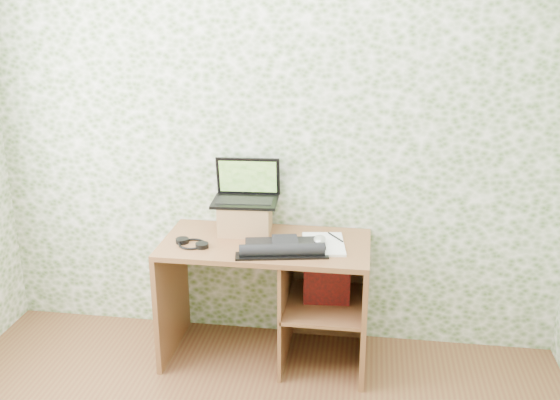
% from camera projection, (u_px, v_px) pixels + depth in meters
% --- Properties ---
extents(wall_back, '(3.50, 0.00, 3.50)m').
position_uv_depth(wall_back, '(274.00, 137.00, 3.72)').
color(wall_back, white).
rests_on(wall_back, ground).
extents(desk, '(1.20, 0.60, 0.75)m').
position_uv_depth(desk, '(280.00, 283.00, 3.70)').
color(desk, brown).
rests_on(desk, floor).
extents(riser, '(0.32, 0.27, 0.18)m').
position_uv_depth(riser, '(245.00, 217.00, 3.73)').
color(riser, '#9D7046').
rests_on(riser, desk).
extents(laptop, '(0.40, 0.29, 0.26)m').
position_uv_depth(laptop, '(246.00, 191.00, 3.72)').
color(laptop, black).
rests_on(laptop, riser).
extents(keyboard, '(0.52, 0.34, 0.07)m').
position_uv_depth(keyboard, '(284.00, 247.00, 3.46)').
color(keyboard, black).
rests_on(keyboard, desk).
extents(headphones, '(0.21, 0.20, 0.03)m').
position_uv_depth(headphones, '(192.00, 244.00, 3.56)').
color(headphones, black).
rests_on(headphones, desk).
extents(notepad, '(0.27, 0.36, 0.02)m').
position_uv_depth(notepad, '(323.00, 244.00, 3.55)').
color(notepad, white).
rests_on(notepad, desk).
extents(mouse, '(0.09, 0.12, 0.04)m').
position_uv_depth(mouse, '(320.00, 241.00, 3.53)').
color(mouse, silver).
rests_on(mouse, notepad).
extents(pen, '(0.10, 0.13, 0.01)m').
position_uv_depth(pen, '(335.00, 237.00, 3.62)').
color(pen, black).
rests_on(pen, notepad).
extents(red_box, '(0.27, 0.10, 0.32)m').
position_uv_depth(red_box, '(327.00, 277.00, 3.62)').
color(red_box, maroon).
rests_on(red_box, desk).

